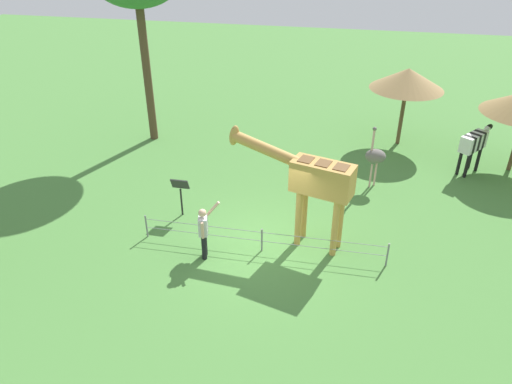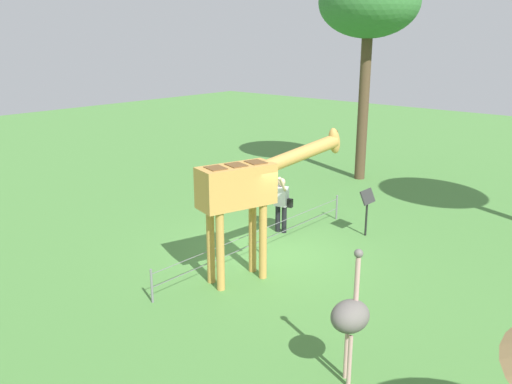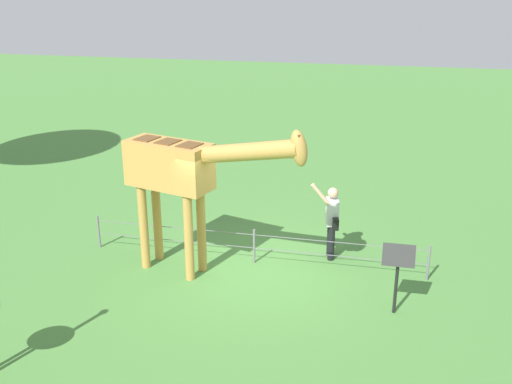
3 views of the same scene
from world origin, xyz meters
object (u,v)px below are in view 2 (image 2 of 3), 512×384
giraffe (249,188)px  visitor (281,202)px  ostrich (350,316)px  tree_northeast (369,5)px  info_sign (367,203)px

giraffe → visitor: bearing=24.5°
ostrich → visitor: bearing=47.4°
giraffe → ostrich: 4.33m
tree_northeast → info_sign: (-5.34, -3.34, -5.48)m
giraffe → tree_northeast: (9.44, 2.66, 4.30)m
visitor → ostrich: 6.87m
ostrich → tree_northeast: size_ratio=0.29×
visitor → info_sign: size_ratio=1.31×
giraffe → tree_northeast: size_ratio=0.48×
ostrich → giraffe: bearing=63.6°
tree_northeast → info_sign: size_ratio=5.90×
giraffe → visitor: (2.77, 1.26, -1.23)m
giraffe → visitor: 3.28m
giraffe → info_sign: giraffe is taller
visitor → tree_northeast: size_ratio=0.22×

